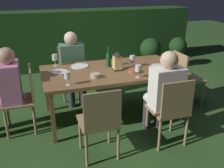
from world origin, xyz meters
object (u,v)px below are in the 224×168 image
at_px(chair_side_left_b, 171,109).
at_px(potted_plant_corner, 177,50).
at_px(person_in_pink, 6,88).
at_px(chair_head_far, 185,76).
at_px(dining_table, 112,73).
at_px(lantern_centerpiece, 117,60).
at_px(potted_plant_by_hedge, 150,51).
at_px(chair_side_left_a, 100,120).
at_px(bowl_bread, 134,71).
at_px(person_in_cream, 164,91).
at_px(wine_glass_b, 138,69).
at_px(wine_glass_d, 67,76).
at_px(bowl_salad, 176,67).
at_px(wine_glass_a, 132,59).
at_px(chair_side_right_a, 71,69).
at_px(plate_c, 162,73).
at_px(green_bottle_on_table, 108,59).
at_px(plate_a, 59,72).
at_px(plate_d, 80,66).
at_px(chair_head_near, 24,96).
at_px(bowl_olives, 95,75).
at_px(plate_b, 158,66).
at_px(wine_glass_c, 55,58).
at_px(person_in_green, 73,64).

bearing_deg(chair_side_left_b, potted_plant_corner, 56.81).
distance_m(person_in_pink, chair_head_far, 2.63).
xyz_separation_m(dining_table, lantern_centerpiece, (0.07, -0.03, 0.20)).
bearing_deg(potted_plant_by_hedge, chair_side_left_a, -125.41).
distance_m(chair_head_far, potted_plant_corner, 2.04).
bearing_deg(bowl_bread, person_in_cream, -70.47).
bearing_deg(wine_glass_b, wine_glass_d, 178.64).
bearing_deg(potted_plant_corner, bowl_salad, -123.10).
xyz_separation_m(wine_glass_b, bowl_bread, (0.03, 0.20, -0.09)).
bearing_deg(bowl_bread, wine_glass_a, 74.34).
height_order(chair_side_right_a, plate_c, chair_side_right_a).
bearing_deg(green_bottle_on_table, chair_side_left_b, -67.58).
xyz_separation_m(green_bottle_on_table, plate_a, (-0.72, -0.04, -0.10)).
relative_size(chair_side_left_a, bowl_bread, 5.28).
relative_size(chair_head_far, plate_a, 3.91).
height_order(plate_d, potted_plant_by_hedge, plate_d).
bearing_deg(chair_head_near, wine_glass_d, -35.26).
xyz_separation_m(wine_glass_a, plate_d, (-0.72, 0.24, -0.11)).
distance_m(chair_side_right_a, bowl_olives, 1.17).
xyz_separation_m(chair_side_left_a, person_in_cream, (0.87, 0.20, 0.15)).
bearing_deg(chair_side_left_b, green_bottle_on_table, 112.42).
height_order(green_bottle_on_table, bowl_salad, green_bottle_on_table).
distance_m(green_bottle_on_table, bowl_olives, 0.50).
bearing_deg(chair_side_left_b, plate_b, 72.99).
distance_m(lantern_centerpiece, wine_glass_c, 0.93).
distance_m(chair_side_left_a, chair_head_far, 1.88).
distance_m(plate_a, plate_d, 0.36).
relative_size(wine_glass_d, bowl_olives, 1.36).
bearing_deg(potted_plant_corner, chair_side_right_a, -161.40).
bearing_deg(wine_glass_d, bowl_salad, 4.13).
distance_m(person_in_pink, wine_glass_c, 0.83).
bearing_deg(wine_glass_d, wine_glass_b, -1.36).
bearing_deg(person_in_pink, plate_c, -9.69).
relative_size(wine_glass_d, potted_plant_corner, 0.24).
height_order(plate_a, plate_d, same).
bearing_deg(wine_glass_b, person_in_cream, -55.00).
bearing_deg(chair_head_near, wine_glass_b, -15.56).
relative_size(dining_table, person_in_green, 1.68).
height_order(person_in_cream, person_in_pink, same).
bearing_deg(chair_head_far, potted_plant_corner, 61.27).
height_order(person_in_green, plate_b, person_in_green).
height_order(chair_side_left_b, plate_d, chair_side_left_b).
bearing_deg(bowl_salad, bowl_olives, 178.28).
bearing_deg(wine_glass_a, dining_table, -173.56).
distance_m(chair_side_left_b, bowl_bread, 0.78).
height_order(chair_side_left_a, plate_c, chair_side_left_a).
distance_m(chair_side_right_a, person_in_green, 0.25).
relative_size(person_in_pink, lantern_centerpiece, 4.34).
relative_size(plate_c, bowl_olives, 1.95).
height_order(person_in_pink, bowl_bread, person_in_pink).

